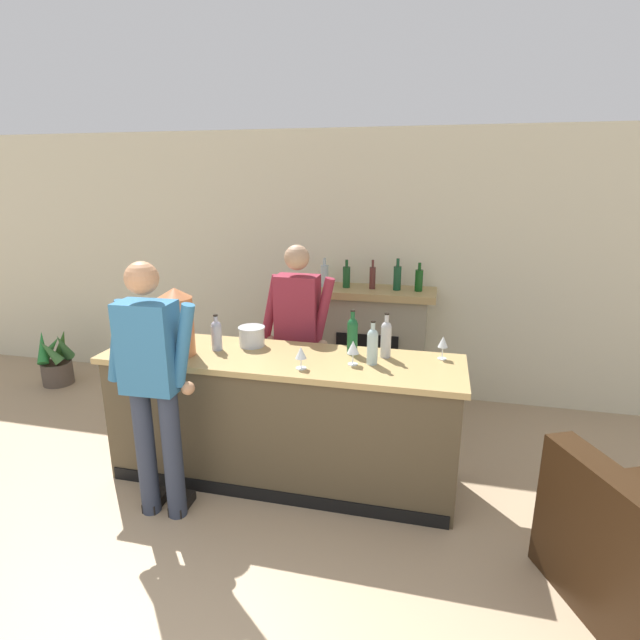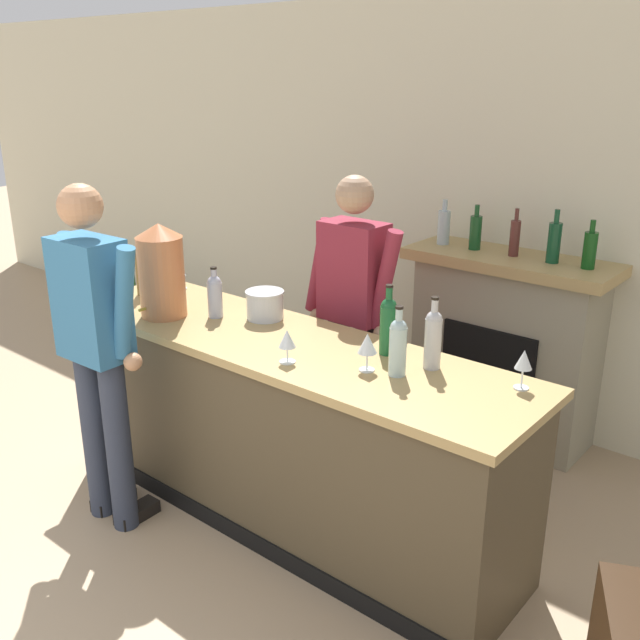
{
  "view_description": "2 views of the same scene",
  "coord_description": "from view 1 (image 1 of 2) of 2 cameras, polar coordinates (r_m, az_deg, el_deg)",
  "views": [
    {
      "loc": [
        1.29,
        -0.71,
        2.29
      ],
      "look_at": [
        0.44,
        2.84,
        1.24
      ],
      "focal_mm": 28.0,
      "sensor_mm": 36.0,
      "label": 1
    },
    {
      "loc": [
        2.45,
        0.17,
        2.28
      ],
      "look_at": [
        0.3,
        2.75,
        1.09
      ],
      "focal_mm": 40.0,
      "sensor_mm": 36.0,
      "label": 2
    }
  ],
  "objects": [
    {
      "name": "fireplace_stone",
      "position": [
        5.2,
        5.71,
        -2.72
      ],
      "size": [
        1.28,
        0.52,
        1.52
      ],
      "color": "gray",
      "rests_on": "ground_plane"
    },
    {
      "name": "wine_glass_mid_counter",
      "position": [
        4.29,
        -17.18,
        -0.34
      ],
      "size": [
        0.07,
        0.07,
        0.16
      ],
      "color": "silver",
      "rests_on": "bar_counter"
    },
    {
      "name": "person_bartender",
      "position": [
        4.3,
        -2.56,
        -1.79
      ],
      "size": [
        0.66,
        0.31,
        1.75
      ],
      "color": "#2A1F28",
      "rests_on": "ground_plane"
    },
    {
      "name": "wine_bottle_burgundy_dark",
      "position": [
        3.7,
        3.73,
        -1.63
      ],
      "size": [
        0.08,
        0.08,
        0.34
      ],
      "color": "#154F27",
      "rests_on": "bar_counter"
    },
    {
      "name": "wine_glass_front_right",
      "position": [
        3.49,
        3.8,
        -3.2
      ],
      "size": [
        0.09,
        0.09,
        0.18
      ],
      "color": "silver",
      "rests_on": "bar_counter"
    },
    {
      "name": "wine_bottle_chardonnay_pale",
      "position": [
        3.51,
        6.02,
        -2.82
      ],
      "size": [
        0.08,
        0.08,
        0.32
      ],
      "color": "#9FBABB",
      "rests_on": "bar_counter"
    },
    {
      "name": "armchair_black",
      "position": [
        3.47,
        32.4,
        -22.24
      ],
      "size": [
        1.1,
        1.11,
        0.85
      ],
      "color": "black",
      "rests_on": "ground_plane"
    },
    {
      "name": "person_customer",
      "position": [
        3.46,
        -18.61,
        -6.73
      ],
      "size": [
        0.66,
        0.31,
        1.79
      ],
      "color": "#2E3546",
      "rests_on": "ground_plane"
    },
    {
      "name": "bar_counter",
      "position": [
        3.89,
        -4.41,
        -11.15
      ],
      "size": [
        2.67,
        0.72,
        1.01
      ],
      "color": "#4A3E2B",
      "rests_on": "ground_plane"
    },
    {
      "name": "wine_glass_front_left",
      "position": [
        3.42,
        -2.2,
        -3.86
      ],
      "size": [
        0.08,
        0.08,
        0.16
      ],
      "color": "silver",
      "rests_on": "bar_counter"
    },
    {
      "name": "copper_dispenser",
      "position": [
        3.79,
        -16.07,
        -0.17
      ],
      "size": [
        0.25,
        0.29,
        0.51
      ],
      "color": "#C67144",
      "rests_on": "bar_counter"
    },
    {
      "name": "potted_plant_corner",
      "position": [
        6.42,
        -27.95,
        -4.17
      ],
      "size": [
        0.43,
        0.42,
        0.64
      ],
      "color": "#50453B",
      "rests_on": "ground_plane"
    },
    {
      "name": "wine_bottle_port_short",
      "position": [
        4.16,
        -19.75,
        -0.58
      ],
      "size": [
        0.07,
        0.07,
        0.34
      ],
      "color": "brown",
      "rests_on": "bar_counter"
    },
    {
      "name": "wine_bottle_merlot_tall",
      "position": [
        3.65,
        7.55,
        -2.0
      ],
      "size": [
        0.08,
        0.08,
        0.33
      ],
      "color": "#B4B4B7",
      "rests_on": "bar_counter"
    },
    {
      "name": "ice_bucket_steel",
      "position": [
        3.92,
        -7.8,
        -1.85
      ],
      "size": [
        0.21,
        0.21,
        0.15
      ],
      "color": "silver",
      "rests_on": "bar_counter"
    },
    {
      "name": "wine_bottle_riesling_slim",
      "position": [
        3.86,
        -11.75,
        -1.56
      ],
      "size": [
        0.08,
        0.08,
        0.28
      ],
      "color": "#A8A9BC",
      "rests_on": "bar_counter"
    },
    {
      "name": "wall_back_panel",
      "position": [
        5.38,
        -0.61,
        6.32
      ],
      "size": [
        12.0,
        0.07,
        2.75
      ],
      "color": "beige",
      "rests_on": "ground_plane"
    },
    {
      "name": "wine_glass_by_dispenser",
      "position": [
        3.7,
        13.88,
        -2.54
      ],
      "size": [
        0.07,
        0.07,
        0.17
      ],
      "color": "silver",
      "rests_on": "bar_counter"
    }
  ]
}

